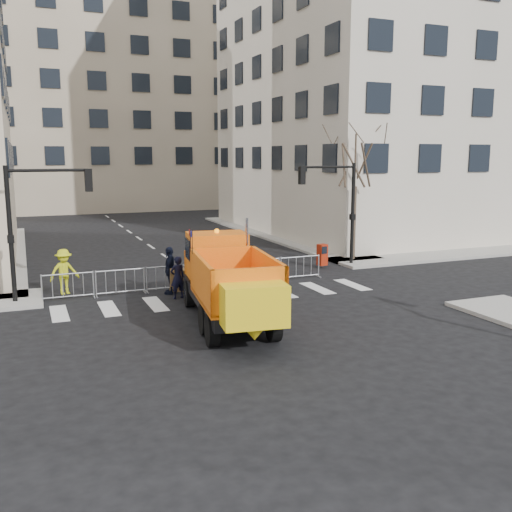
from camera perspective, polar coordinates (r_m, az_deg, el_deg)
name	(u,v)px	position (r m, az deg, el deg)	size (l,w,h in m)	color
ground	(281,335)	(18.70, 2.50, -7.93)	(120.00, 120.00, 0.00)	black
sidewalk_back	(204,281)	(26.37, -5.27, -2.50)	(64.00, 5.00, 0.15)	gray
building_right	(400,19)	(48.13, 14.22, 21.97)	(22.00, 22.00, 32.00)	beige
building_far	(87,100)	(68.84, -16.52, 14.76)	(30.00, 18.00, 24.00)	tan
traffic_light_left	(11,236)	(23.84, -23.34, 1.81)	(0.18, 0.18, 5.40)	black
traffic_light_right	(352,215)	(30.37, 9.63, 4.06)	(0.18, 0.18, 5.40)	black
crowd_barriers	(193,276)	(25.22, -6.31, -1.99)	(12.60, 0.60, 1.10)	#9EA0A5
street_tree	(354,193)	(31.50, 9.81, 6.18)	(3.00, 3.00, 7.50)	#382B21
plow_truck	(228,280)	(19.56, -2.80, -2.36)	(3.71, 9.35, 3.54)	black
cop_a	(178,277)	(23.41, -7.85, -2.14)	(0.64, 0.42, 1.75)	black
cop_b	(228,266)	(25.00, -2.80, -1.02)	(0.96, 0.75, 1.98)	black
cop_c	(170,270)	(24.27, -8.60, -1.41)	(1.18, 0.49, 2.01)	black
worker	(64,272)	(24.59, -18.64, -1.49)	(1.20, 0.69, 1.87)	#BEC417
newspaper_box	(322,255)	(29.75, 6.64, 0.13)	(0.45, 0.40, 1.10)	#971F0B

